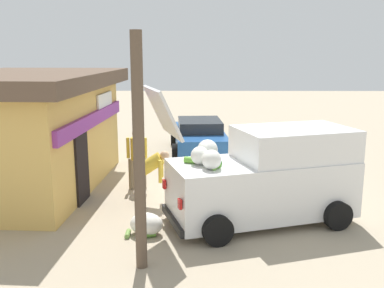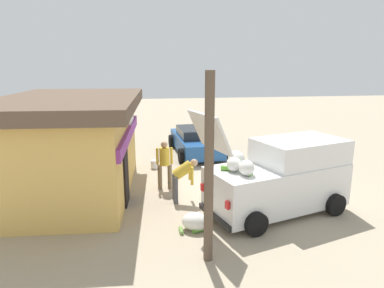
# 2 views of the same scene
# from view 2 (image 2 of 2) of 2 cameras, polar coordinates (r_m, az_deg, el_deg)

# --- Properties ---
(ground_plane) EXTENTS (60.00, 60.00, 0.00)m
(ground_plane) POSITION_cam_2_polar(r_m,az_deg,el_deg) (12.44, 7.66, -6.56)
(ground_plane) COLOR tan
(storefront_bar) EXTENTS (6.84, 4.62, 3.21)m
(storefront_bar) POSITION_cam_2_polar(r_m,az_deg,el_deg) (11.70, -19.51, -0.04)
(storefront_bar) COLOR #E0B259
(storefront_bar) RESTS_ON ground_plane
(delivery_van) EXTENTS (2.99, 4.79, 3.07)m
(delivery_van) POSITION_cam_2_polar(r_m,az_deg,el_deg) (10.14, 14.77, -5.39)
(delivery_van) COLOR white
(delivery_van) RESTS_ON ground_plane
(parked_sedan) EXTENTS (4.35, 2.38, 1.25)m
(parked_sedan) POSITION_cam_2_polar(r_m,az_deg,el_deg) (16.14, 0.63, 0.50)
(parked_sedan) COLOR #1E4C8C
(parked_sedan) RESTS_ON ground_plane
(vendor_standing) EXTENTS (0.35, 0.57, 1.69)m
(vendor_standing) POSITION_cam_2_polar(r_m,az_deg,el_deg) (11.56, -4.64, -2.94)
(vendor_standing) COLOR #726047
(vendor_standing) RESTS_ON ground_plane
(customer_bending) EXTENTS (0.57, 0.81, 1.35)m
(customer_bending) POSITION_cam_2_polar(r_m,az_deg,el_deg) (10.56, -1.65, -5.26)
(customer_bending) COLOR #4C4C51
(customer_bending) RESTS_ON ground_plane
(unloaded_banana_pile) EXTENTS (0.73, 0.86, 0.46)m
(unloaded_banana_pile) POSITION_cam_2_polar(r_m,az_deg,el_deg) (9.03, 0.52, -12.96)
(unloaded_banana_pile) COLOR silver
(unloaded_banana_pile) RESTS_ON ground_plane
(paint_bucket) EXTENTS (0.28, 0.28, 0.34)m
(paint_bucket) POSITION_cam_2_polar(r_m,az_deg,el_deg) (14.05, -6.40, -3.41)
(paint_bucket) COLOR silver
(paint_bucket) RESTS_ON ground_plane
(utility_pole) EXTENTS (0.20, 0.20, 4.11)m
(utility_pole) POSITION_cam_2_polar(r_m,az_deg,el_deg) (7.07, 2.87, -4.57)
(utility_pole) COLOR brown
(utility_pole) RESTS_ON ground_plane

